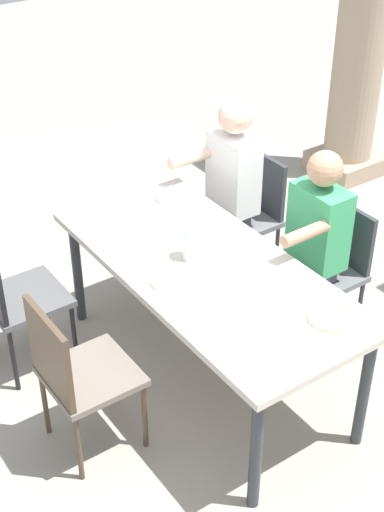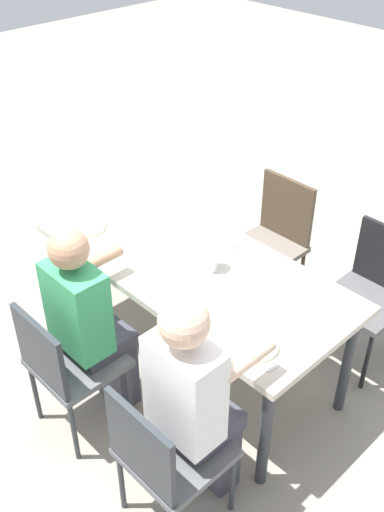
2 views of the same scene
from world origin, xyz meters
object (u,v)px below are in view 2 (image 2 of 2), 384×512
object	(u,v)px
dining_table	(192,272)
chair_mid_north	(65,362)
plate_1	(219,244)
chair_west_south	(372,288)
plate_2	(86,228)
chair_west_north	(163,454)
diner_woman_green	(195,400)
water_pitcher	(208,256)
diner_man_white	(90,321)
plate_0	(256,346)
chair_mid_south	(274,236)

from	to	relation	value
dining_table	chair_mid_north	distance (m)	0.87
chair_mid_north	plate_1	world-z (taller)	chair_mid_north
chair_west_south	plate_2	bearing A→B (deg)	37.55
chair_west_north	chair_mid_north	world-z (taller)	chair_west_north
diner_woman_green	water_pitcher	size ratio (longest dim) A/B	6.52
plate_2	water_pitcher	world-z (taller)	water_pitcher
dining_table	diner_woman_green	size ratio (longest dim) A/B	1.47
diner_man_white	water_pitcher	bearing A→B (deg)	-105.55
chair_west_north	water_pitcher	distance (m)	1.11
chair_west_south	plate_2	world-z (taller)	chair_west_south
chair_west_north	diner_woman_green	world-z (taller)	diner_woman_green
chair_west_south	plate_0	distance (m)	1.14
chair_mid_north	plate_2	bearing A→B (deg)	-44.38
chair_mid_south	plate_0	size ratio (longest dim) A/B	4.16
chair_mid_north	diner_man_white	world-z (taller)	diner_man_white
chair_west_north	chair_mid_north	bearing A→B (deg)	-0.19
chair_mid_south	plate_2	distance (m)	1.28
chair_mid_north	chair_mid_south	xyz separation A→B (m)	(0.00, -1.70, 0.02)
chair_west_south	plate_0	xyz separation A→B (m)	(-0.01, 1.11, 0.26)
diner_woman_green	water_pitcher	world-z (taller)	diner_woman_green
diner_man_white	plate_1	distance (m)	0.91
chair_mid_north	plate_1	xyz separation A→B (m)	(-0.06, -1.08, 0.28)
diner_woman_green	chair_west_north	bearing A→B (deg)	89.16
chair_mid_south	plate_2	bearing A→B (deg)	59.92
chair_west_north	chair_mid_north	xyz separation A→B (m)	(0.78, -0.00, 0.00)
plate_2	plate_1	bearing A→B (deg)	-146.05
chair_west_north	plate_2	bearing A→B (deg)	-23.70
chair_mid_south	dining_table	bearing A→B (deg)	95.37
diner_man_white	plate_2	bearing A→B (deg)	-34.62
diner_woman_green	dining_table	bearing A→B (deg)	-42.86
dining_table	diner_man_white	xyz separation A→B (m)	(0.08, 0.66, -0.02)
diner_woman_green	diner_man_white	world-z (taller)	diner_woman_green
chair_mid_south	diner_woman_green	size ratio (longest dim) A/B	0.70
chair_west_north	diner_man_white	distance (m)	0.82
diner_woman_green	plate_1	xyz separation A→B (m)	(0.72, -0.89, 0.08)
chair_mid_north	chair_west_south	bearing A→B (deg)	-114.65
plate_2	dining_table	bearing A→B (deg)	-161.89
chair_mid_north	plate_2	xyz separation A→B (m)	(0.63, -0.62, 0.28)
dining_table	chair_west_north	bearing A→B (deg)	129.43
diner_woman_green	plate_2	size ratio (longest dim) A/B	5.40
chair_west_north	chair_west_south	xyz separation A→B (m)	(-0.00, -1.70, 0.02)
dining_table	chair_west_south	bearing A→B (deg)	-129.42
chair_west_north	chair_west_south	bearing A→B (deg)	-90.00
plate_2	water_pitcher	size ratio (longest dim) A/B	1.21
water_pitcher	chair_mid_north	bearing A→B (deg)	77.82
diner_man_white	plate_0	distance (m)	0.90
plate_0	water_pitcher	distance (m)	0.67
chair_west_south	diner_man_white	world-z (taller)	diner_man_white
chair_west_south	chair_mid_north	world-z (taller)	chair_west_south
diner_man_white	water_pitcher	distance (m)	0.73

